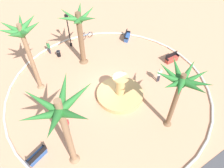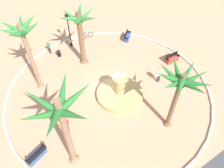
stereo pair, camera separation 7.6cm
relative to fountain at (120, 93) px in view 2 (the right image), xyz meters
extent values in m
plane|color=tan|center=(0.44, -1.27, -0.34)|extent=(80.00, 80.00, 0.00)
torus|color=silver|center=(0.44, -1.27, -0.24)|extent=(19.31, 19.31, 0.20)
cylinder|color=tan|center=(0.00, 0.00, -0.11)|extent=(4.33, 4.33, 0.45)
cylinder|color=#19567F|center=(0.00, 0.00, -0.15)|extent=(3.81, 3.81, 0.34)
cylinder|color=tan|center=(0.00, 0.00, 1.06)|extent=(0.78, 0.78, 1.90)
cylinder|color=#E0B370|center=(0.00, 0.00, 2.07)|extent=(1.38, 1.38, 0.12)
cylinder|color=brown|center=(-1.63, 4.68, 2.53)|extent=(0.36, 0.36, 5.75)
cone|color=brown|center=(-1.63, 4.68, -0.09)|extent=(0.69, 0.69, 0.50)
cone|color=#28702D|center=(-0.70, 4.77, 5.05)|extent=(2.11, 0.74, 1.24)
cone|color=#28702D|center=(-0.82, 5.21, 5.14)|extent=(2.04, 1.61, 1.07)
cone|color=#28702D|center=(-1.60, 5.63, 5.11)|extent=(0.61, 2.09, 1.13)
cone|color=#28702D|center=(-2.06, 5.51, 5.06)|extent=(1.45, 2.09, 1.22)
cone|color=#28702D|center=(-2.45, 4.97, 4.93)|extent=(2.09, 1.20, 1.44)
cone|color=#28702D|center=(-2.46, 4.38, 4.95)|extent=(2.10, 1.22, 1.42)
cone|color=#28702D|center=(-1.97, 3.83, 5.01)|extent=(1.30, 2.11, 1.31)
cone|color=#28702D|center=(-1.35, 3.82, 4.97)|extent=(1.15, 2.12, 1.37)
cone|color=#28702D|center=(-0.94, 4.07, 5.03)|extent=(1.91, 1.79, 1.28)
cylinder|color=brown|center=(0.58, -6.22, 2.55)|extent=(0.52, 0.52, 5.79)
cone|color=brown|center=(0.58, -6.22, -0.09)|extent=(1.00, 1.00, 0.50)
cone|color=#337F38|center=(1.56, -6.28, 5.11)|extent=(2.19, 0.69, 1.20)
cone|color=#337F38|center=(1.15, -5.45, 5.04)|extent=(1.73, 2.05, 1.34)
cone|color=#337F38|center=(0.12, -5.34, 5.12)|extent=(1.48, 2.17, 1.19)
cone|color=#337F38|center=(-0.34, -6.34, 4.96)|extent=(2.16, 0.83, 1.47)
cone|color=#337F38|center=(0.01, -7.05, 5.17)|extent=(1.69, 2.10, 1.09)
cone|color=#337F38|center=(1.08, -7.00, 4.97)|extent=(1.62, 2.08, 1.46)
cylinder|color=#8E6B4C|center=(5.84, -5.15, 3.09)|extent=(0.37, 0.37, 6.85)
cone|color=#8E6B4C|center=(5.84, -5.15, -0.09)|extent=(0.70, 0.70, 0.50)
cone|color=#337F38|center=(6.62, -5.22, 6.09)|extent=(1.86, 0.71, 1.34)
cone|color=#337F38|center=(6.39, -4.60, 6.08)|extent=(1.68, 1.68, 1.36)
cone|color=#337F38|center=(5.70, -4.37, 6.11)|extent=(0.88, 1.90, 1.30)
cone|color=#337F38|center=(5.11, -4.89, 6.09)|extent=(1.91, 1.14, 1.33)
cone|color=#337F38|center=(5.09, -5.52, 6.23)|extent=(1.91, 1.32, 1.09)
cone|color=#337F38|center=(5.58, -5.91, 6.14)|extent=(1.13, 1.92, 1.25)
cone|color=#337F38|center=(6.40, -5.73, 6.15)|extent=(1.68, 1.72, 1.25)
cylinder|color=#8E6B4C|center=(6.27, 3.27, 3.11)|extent=(0.41, 0.41, 6.91)
cone|color=#8E6B4C|center=(6.27, 3.27, -0.09)|extent=(0.79, 0.79, 0.50)
cone|color=#28702D|center=(7.28, 3.34, 6.04)|extent=(2.31, 0.72, 1.54)
cone|color=#28702D|center=(6.87, 4.14, 6.16)|extent=(1.78, 2.23, 1.34)
cone|color=#28702D|center=(5.86, 4.21, 6.07)|extent=(1.44, 2.32, 1.49)
cone|color=#28702D|center=(5.23, 3.18, 6.12)|extent=(2.35, 0.74, 1.41)
cone|color=#28702D|center=(5.64, 2.43, 6.12)|extent=(1.84, 2.19, 1.41)
cone|color=#28702D|center=(6.87, 2.48, 6.01)|extent=(1.82, 2.13, 1.60)
cube|color=#335BA8|center=(-5.88, -7.09, 0.11)|extent=(1.52, 1.45, 0.12)
cube|color=black|center=(-5.74, -7.24, 0.41)|extent=(1.23, 1.14, 0.50)
cube|color=#2B4E8F|center=(-5.88, -7.09, -0.14)|extent=(1.40, 1.33, 0.39)
cube|color=black|center=(-6.43, -7.59, 0.25)|extent=(0.36, 0.39, 0.24)
cube|color=black|center=(-5.33, -6.58, 0.25)|extent=(0.36, 0.39, 0.24)
cube|color=#335BA8|center=(8.51, 1.71, 0.11)|extent=(1.67, 1.02, 0.12)
cube|color=black|center=(8.44, 1.90, 0.41)|extent=(1.53, 0.63, 0.50)
cube|color=#2B4E8F|center=(8.51, 1.71, -0.14)|extent=(1.54, 0.94, 0.39)
cube|color=black|center=(9.22, 1.97, 0.25)|extent=(0.23, 0.45, 0.24)
cube|color=black|center=(7.81, 1.45, 0.25)|extent=(0.23, 0.45, 0.24)
cube|color=#B73D33|center=(-7.54, -1.05, 0.11)|extent=(1.61, 0.55, 0.12)
cube|color=black|center=(-7.55, -1.26, 0.41)|extent=(1.60, 0.13, 0.50)
cube|color=#9C342B|center=(-7.54, -1.05, -0.14)|extent=(1.48, 0.50, 0.39)
cube|color=black|center=(-8.29, -1.02, 0.25)|extent=(0.09, 0.45, 0.24)
cube|color=black|center=(-6.79, -1.07, 0.25)|extent=(0.09, 0.45, 0.24)
cylinder|color=black|center=(0.49, -9.61, 1.44)|extent=(0.12, 0.12, 3.56)
cylinder|color=black|center=(0.49, -9.61, -0.19)|extent=(0.28, 0.28, 0.30)
cube|color=black|center=(0.49, -9.61, 3.44)|extent=(0.32, 0.32, 0.44)
sphere|color=#F2EDCC|center=(0.49, -9.61, 3.44)|extent=(0.22, 0.22, 0.22)
cone|color=black|center=(0.49, -9.61, 3.72)|extent=(0.20, 0.20, 0.18)
cylinder|color=black|center=(2.48, -8.55, 0.01)|extent=(0.40, 0.40, 0.70)
torus|color=#4C4C51|center=(2.48, -8.55, 0.36)|extent=(0.46, 0.46, 0.06)
torus|color=black|center=(-2.30, -9.96, 0.02)|extent=(0.72, 0.12, 0.72)
torus|color=black|center=(-1.31, -9.87, 0.02)|extent=(0.72, 0.12, 0.72)
cylinder|color=#1E66B2|center=(-1.80, -9.92, 0.25)|extent=(0.95, 0.13, 0.05)
cylinder|color=#1E66B2|center=(-1.46, -9.89, 0.40)|extent=(0.04, 0.04, 0.30)
cube|color=black|center=(-1.46, -9.89, 0.57)|extent=(0.21, 0.12, 0.06)
cylinder|color=#1E66B2|center=(-2.25, -9.96, 0.39)|extent=(0.07, 0.44, 0.03)
cylinder|color=#33333D|center=(3.17, -9.68, 0.06)|extent=(0.14, 0.14, 0.80)
cylinder|color=#33333D|center=(3.11, -9.51, 0.06)|extent=(0.14, 0.14, 0.80)
cube|color=#338C4C|center=(3.14, -9.59, 0.74)|extent=(0.30, 0.39, 0.56)
sphere|color=#9E7051|center=(3.14, -9.59, 1.14)|extent=(0.22, 0.22, 0.22)
cylinder|color=#338C4C|center=(3.21, -9.80, 0.74)|extent=(0.09, 0.09, 0.53)
cylinder|color=#338C4C|center=(3.07, -9.38, 0.74)|extent=(0.09, 0.09, 0.53)
cylinder|color=#33333D|center=(-4.36, 0.48, 0.09)|extent=(0.14, 0.14, 0.87)
cylinder|color=#33333D|center=(-4.18, 0.46, 0.09)|extent=(0.14, 0.14, 0.87)
cube|color=white|center=(-4.27, 0.47, 0.81)|extent=(0.36, 0.24, 0.56)
sphere|color=tan|center=(-4.27, 0.47, 1.21)|extent=(0.22, 0.22, 0.22)
cylinder|color=white|center=(-4.49, 0.49, 0.81)|extent=(0.09, 0.09, 0.53)
cylinder|color=white|center=(-4.05, 0.44, 0.81)|extent=(0.09, 0.09, 0.53)
cylinder|color=#33333D|center=(5.77, 0.86, 0.11)|extent=(0.14, 0.14, 0.90)
cylinder|color=#33333D|center=(5.59, 0.83, 0.11)|extent=(0.14, 0.14, 0.90)
cube|color=red|center=(5.68, 0.84, 0.84)|extent=(0.37, 0.25, 0.56)
sphere|color=beige|center=(5.68, 0.84, 1.24)|extent=(0.22, 0.22, 0.22)
cylinder|color=red|center=(5.90, 0.87, 0.84)|extent=(0.09, 0.09, 0.53)
cylinder|color=red|center=(5.47, 0.81, 0.84)|extent=(0.09, 0.09, 0.53)
camera|label=1|loc=(7.57, 10.41, 14.90)|focal=33.98mm
camera|label=2|loc=(7.51, 10.45, 14.90)|focal=33.98mm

